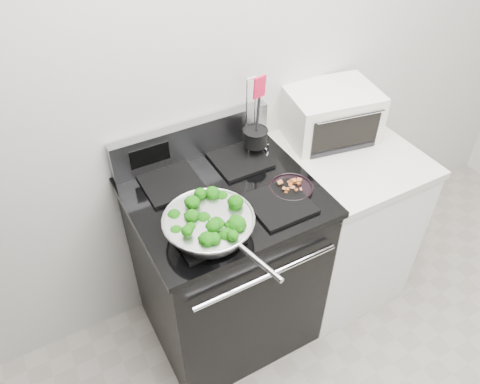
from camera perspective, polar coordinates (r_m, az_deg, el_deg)
back_wall at (r=2.13m, az=0.82°, el=15.92°), size 4.00×0.02×2.70m
gas_range at (r=2.31m, az=-1.76°, el=-8.81°), size 0.79×0.69×1.13m
counter at (r=2.61m, az=11.77°, el=-3.44°), size 0.62×0.68×0.92m
skillet at (r=1.77m, az=-3.77°, el=-3.99°), size 0.35×0.55×0.08m
broccoli_pile at (r=1.76m, az=-3.85°, el=-3.49°), size 0.28×0.28×0.10m
bacon_plate at (r=2.00m, az=6.28°, el=0.78°), size 0.19×0.19×0.04m
utensil_holder at (r=2.16m, az=1.86°, el=6.19°), size 0.13×0.13×0.40m
toaster_oven at (r=2.36m, az=10.96°, el=9.36°), size 0.48×0.39×0.25m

